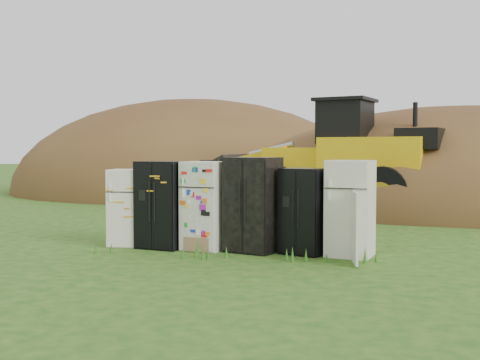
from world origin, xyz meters
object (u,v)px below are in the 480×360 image
at_px(fridge_sticker, 205,206).
at_px(fridge_black_right, 305,211).
at_px(fridge_open_door, 350,208).
at_px(fridge_dark_mid, 253,205).
at_px(wheel_loader, 317,157).
at_px(fridge_black_side, 162,205).
at_px(fridge_leftmost, 128,208).

bearing_deg(fridge_sticker, fridge_black_right, 8.10).
bearing_deg(fridge_black_right, fridge_open_door, 16.31).
distance_m(fridge_dark_mid, fridge_black_right, 1.07).
bearing_deg(fridge_open_door, wheel_loader, 111.28).
xyz_separation_m(fridge_black_side, fridge_dark_mid, (1.97, 0.04, 0.04)).
bearing_deg(fridge_leftmost, fridge_black_right, -6.45).
bearing_deg(wheel_loader, fridge_dark_mid, -79.00).
xyz_separation_m(fridge_leftmost, fridge_black_side, (0.83, -0.06, 0.09)).
distance_m(fridge_black_side, wheel_loader, 8.00).
height_order(fridge_black_side, fridge_black_right, fridge_black_side).
bearing_deg(fridge_leftmost, fridge_dark_mid, -6.94).
relative_size(fridge_sticker, fridge_open_door, 0.98).
xyz_separation_m(fridge_open_door, wheel_loader, (-1.70, 7.58, 0.90)).
relative_size(fridge_sticker, fridge_black_right, 1.07).
distance_m(fridge_leftmost, fridge_open_door, 4.77).
distance_m(fridge_black_side, fridge_dark_mid, 1.97).
relative_size(fridge_black_right, fridge_open_door, 0.91).
height_order(fridge_sticker, fridge_black_right, fridge_sticker).
bearing_deg(fridge_dark_mid, fridge_black_right, 16.31).
bearing_deg(fridge_black_side, fridge_sticker, 10.57).
height_order(fridge_leftmost, fridge_sticker, fridge_sticker).
relative_size(fridge_dark_mid, fridge_open_door, 1.03).
bearing_deg(wheel_loader, fridge_sticker, -86.74).
relative_size(fridge_dark_mid, wheel_loader, 0.25).
bearing_deg(fridge_dark_mid, fridge_sticker, -164.60).
xyz_separation_m(fridge_black_side, fridge_black_right, (3.04, 0.07, -0.06)).
xyz_separation_m(fridge_leftmost, fridge_sticker, (1.77, -0.02, 0.09)).
distance_m(fridge_black_side, fridge_open_door, 3.94).
height_order(fridge_leftmost, fridge_dark_mid, fridge_dark_mid).
height_order(fridge_black_side, fridge_dark_mid, fridge_dark_mid).
height_order(fridge_black_side, fridge_sticker, fridge_black_side).
bearing_deg(fridge_black_right, wheel_loader, 114.12).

